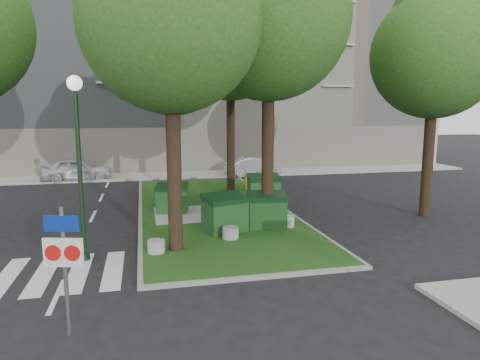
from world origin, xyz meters
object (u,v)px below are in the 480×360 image
object	(u,v)px
tree_median_near_right	(271,3)
tree_median_mid	(174,49)
car_silver	(253,166)
dumpster_c	(267,210)
traffic_sign_pole	(64,254)
street_lamp	(78,147)
litter_bin	(249,182)
car_white	(77,169)
bollard_left	(156,246)
bollard_mid	(230,233)
dumpster_a	(172,198)
dumpster_d	(264,189)
tree_median_far	(232,32)
bollard_right	(286,221)
dumpster_b	(225,213)
tree_street_right	(437,43)
tree_median_near_left	(173,4)

from	to	relation	value
tree_median_near_right	tree_median_mid	size ratio (longest dim) A/B	1.15
car_silver	dumpster_c	bearing A→B (deg)	159.64
traffic_sign_pole	street_lamp	bearing A→B (deg)	107.74
traffic_sign_pole	litter_bin	bearing A→B (deg)	77.69
dumpster_c	car_white	size ratio (longest dim) A/B	0.36
tree_median_mid	bollard_left	world-z (taller)	tree_median_mid
traffic_sign_pole	tree_median_mid	bearing A→B (deg)	89.38
bollard_left	car_silver	bearing A→B (deg)	65.30
bollard_left	tree_median_mid	bearing A→B (deg)	79.96
dumpster_c	bollard_left	xyz separation A→B (m)	(-4.05, -2.00, -0.44)
bollard_mid	litter_bin	xyz separation A→B (m)	(2.84, 8.77, 0.20)
tree_median_mid	dumpster_a	world-z (taller)	tree_median_mid
dumpster_a	street_lamp	size ratio (longest dim) A/B	0.28
dumpster_d	car_silver	bearing A→B (deg)	81.78
dumpster_a	traffic_sign_pole	bearing A→B (deg)	-95.11
tree_median_far	street_lamp	bearing A→B (deg)	-123.93
bollard_right	litter_bin	xyz separation A→B (m)	(0.52, 7.76, 0.19)
dumpster_c	car_silver	bearing A→B (deg)	86.23
tree_median_near_right	litter_bin	bearing A→B (deg)	81.54
tree_median_near_right	street_lamp	size ratio (longest dim) A/B	2.17
dumpster_c	traffic_sign_pole	distance (m)	8.66
dumpster_d	bollard_right	size ratio (longest dim) A/B	2.62
tree_median_far	bollard_right	world-z (taller)	tree_median_far
tree_median_far	car_white	bearing A→B (deg)	146.29
dumpster_b	bollard_right	distance (m)	2.38
tree_median_far	bollard_mid	bearing A→B (deg)	-102.35
dumpster_a	traffic_sign_pole	distance (m)	9.87
tree_street_right	tree_median_near_left	bearing A→B (deg)	-166.61
tree_median_near_right	car_white	bearing A→B (deg)	122.62
tree_median_far	dumpster_a	bearing A→B (deg)	-127.88
tree_median_near_left	dumpster_c	xyz separation A→B (m)	(3.36, 1.80, -6.57)
traffic_sign_pole	tree_median_near_right	bearing A→B (deg)	61.94
tree_median_far	car_white	size ratio (longest dim) A/B	2.82
tree_median_near_left	tree_median_mid	world-z (taller)	tree_median_near_left
tree_street_right	tree_median_far	bearing A→B (deg)	134.17
litter_bin	tree_street_right	bearing A→B (deg)	-49.83
tree_median_near_right	tree_street_right	distance (m)	7.09
tree_median_near_left	tree_median_far	xyz separation A→B (m)	(3.70, 9.50, 1.00)
tree_median_near_right	street_lamp	distance (m)	8.07
tree_median_mid	litter_bin	xyz separation A→B (m)	(4.11, 2.97, -6.47)
litter_bin	dumpster_b	bearing A→B (deg)	-109.89
tree_street_right	tree_median_mid	bearing A→B (deg)	158.20
tree_median_near_left	dumpster_a	bearing A→B (deg)	88.13
tree_median_mid	dumpster_c	world-z (taller)	tree_median_mid
tree_street_right	bollard_right	xyz separation A→B (m)	(-6.41, -0.78, -6.66)
tree_median_near_left	tree_median_mid	distance (m)	6.53
street_lamp	traffic_sign_pole	distance (m)	4.74
litter_bin	tree_median_mid	bearing A→B (deg)	-144.11
tree_median_far	car_silver	bearing A→B (deg)	64.64
tree_median_near_right	litter_bin	world-z (taller)	tree_median_near_right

